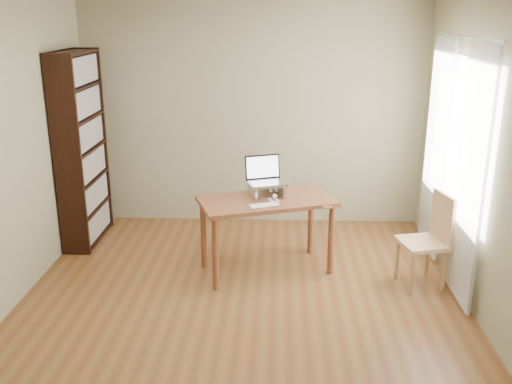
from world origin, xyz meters
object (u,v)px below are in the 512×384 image
Objects in this scene: bookshelf at (82,149)px; cat at (269,190)px; desk at (267,210)px; keyboard at (264,206)px; laptop at (267,176)px; chair at (430,238)px.

cat is (2.05, -0.62, -0.24)m from bookshelf.
bookshelf is 2.20m from desk.
desk is at bearing 63.01° from keyboard.
keyboard is at bearing -112.57° from laptop.
laptop is at bearing -16.11° from bookshelf.
laptop is 0.46× the size of chair.
cat is 1.59m from chair.
chair reaches higher than keyboard.
keyboard reaches higher than desk.
chair is at bearing -15.70° from bookshelf.
bookshelf is 4.45× the size of cat.
laptop is 1.34× the size of keyboard.
laptop is 0.41m from keyboard.
chair is at bearing -29.60° from desk.
desk is 1.56m from chair.
keyboard is (-0.02, -0.36, -0.19)m from laptop.
bookshelf is at bearing 140.69° from desk.
desk is at bearing -19.75° from bookshelf.
keyboard is 0.35× the size of chair.
chair is (1.51, -0.38, -0.33)m from cat.
chair is at bearing -34.70° from laptop.
chair reaches higher than cat.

